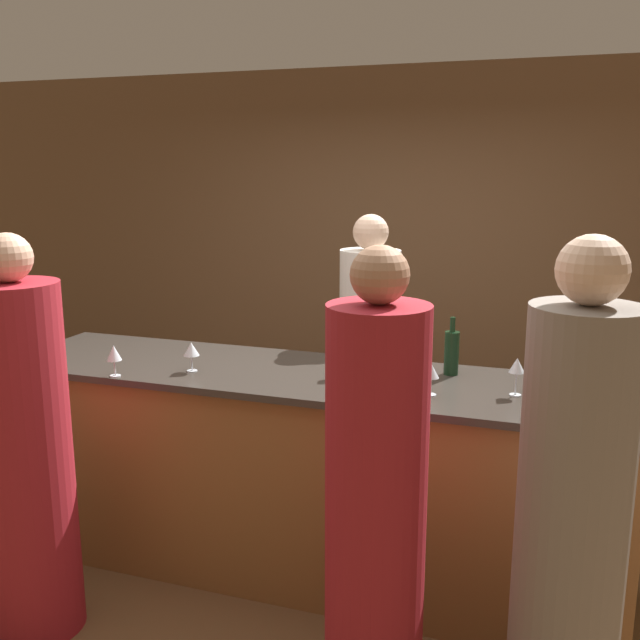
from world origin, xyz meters
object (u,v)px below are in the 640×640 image
wine_bottle_1 (452,352)px  guest_2 (375,514)px  wine_bottle_2 (392,358)px  wine_bottle_0 (619,363)px  guest_0 (26,456)px  bartender (369,377)px  guest_1 (571,532)px

wine_bottle_1 → guest_2: bearing=-95.1°
wine_bottle_2 → wine_bottle_0: bearing=16.5°
wine_bottle_1 → wine_bottle_2: wine_bottle_2 is taller
guest_0 → wine_bottle_0: guest_0 is taller
guest_2 → bartender: bearing=105.8°
wine_bottle_0 → wine_bottle_2: bearing=-163.5°
bartender → guest_1: bearing=125.0°
guest_0 → wine_bottle_2: 1.68m
bartender → guest_1: guest_1 is taller
guest_0 → wine_bottle_0: size_ratio=5.93×
wine_bottle_2 → guest_0: bearing=-150.8°
guest_2 → guest_0: bearing=178.7°
wine_bottle_0 → wine_bottle_2: 1.04m
guest_0 → wine_bottle_1: guest_0 is taller
wine_bottle_2 → guest_1: bearing=-44.9°
wine_bottle_0 → bartender: bearing=158.5°
bartender → guest_0: (-1.11, -1.62, -0.01)m
wine_bottle_1 → guest_0: bearing=-147.8°
bartender → guest_2: 1.72m
guest_2 → wine_bottle_2: (-0.14, 0.84, 0.35)m
wine_bottle_0 → guest_0: bearing=-155.7°
guest_0 → wine_bottle_0: 2.70m
guest_1 → guest_2: guest_1 is taller
guest_2 → wine_bottle_0: guest_2 is taller
wine_bottle_0 → wine_bottle_1: 0.76m
bartender → guest_1: (1.13, -1.62, 0.03)m
guest_1 → guest_2: bearing=-177.0°
guest_1 → wine_bottle_1: (-0.57, 1.06, 0.31)m
guest_0 → guest_2: size_ratio=1.00×
guest_1 → wine_bottle_2: size_ratio=5.82×
wine_bottle_2 → bartender: bearing=111.7°
guest_2 → wine_bottle_1: guest_2 is taller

